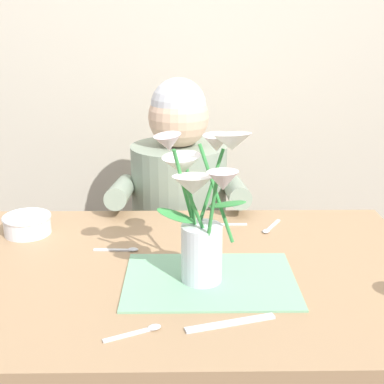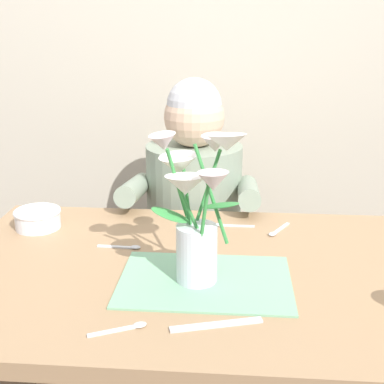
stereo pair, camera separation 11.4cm
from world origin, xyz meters
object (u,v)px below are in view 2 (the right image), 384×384
at_px(seated_person, 194,235).
at_px(flower_vase, 196,207).
at_px(ceramic_bowl, 38,218).
at_px(dinner_knife, 217,325).

distance_m(seated_person, flower_vase, 0.78).
relative_size(flower_vase, ceramic_bowl, 2.61).
xyz_separation_m(flower_vase, ceramic_bowl, (-0.49, 0.29, -0.16)).
bearing_deg(ceramic_bowl, flower_vase, -31.04).
relative_size(seated_person, flower_vase, 3.19).
bearing_deg(dinner_knife, seated_person, 81.43).
relative_size(ceramic_bowl, dinner_knife, 0.72).
bearing_deg(seated_person, dinner_knife, -83.99).
bearing_deg(flower_vase, dinner_knife, -73.32).
bearing_deg(dinner_knife, flower_vase, 90.74).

